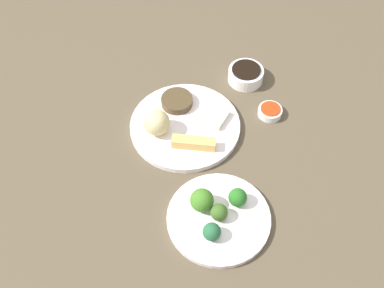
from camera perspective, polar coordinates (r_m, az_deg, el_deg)
The scene contains 15 objects.
tabletop at distance 1.31m, azimuth -2.03°, elevation 1.38°, with size 2.20×2.20×0.02m, color brown.
main_plate at distance 1.30m, azimuth -0.80°, elevation 2.08°, with size 0.29×0.29×0.02m, color white.
rice_scoop at distance 1.26m, azimuth -4.11°, elevation 2.49°, with size 0.07×0.07×0.07m, color #CAB97E.
spring_roll at distance 1.24m, azimuth 0.19°, elevation 0.12°, with size 0.11×0.03×0.03m, color tan.
crab_rangoon_wonton at distance 1.30m, azimuth 2.36°, elevation 3.27°, with size 0.07×0.06×0.02m, color beige.
stir_fry_heap at distance 1.33m, azimuth -1.75°, elevation 4.97°, with size 0.08×0.08×0.02m, color #453620.
broccoli_plate at distance 1.15m, azimuth 3.09°, elevation -8.57°, with size 0.24×0.24×0.01m, color white.
broccoli_floret_0 at distance 1.13m, azimuth 1.15°, elevation -6.48°, with size 0.06×0.06×0.06m, color #3B7121.
broccoli_floret_1 at distance 1.13m, azimuth 3.14°, elevation -7.86°, with size 0.04×0.04×0.04m, color #37591F.
broccoli_floret_2 at distance 1.15m, azimuth 5.28°, elevation -6.14°, with size 0.04×0.04×0.04m, color #25651F.
broccoli_floret_3 at distance 1.10m, azimuth 2.29°, elevation -10.07°, with size 0.04×0.04×0.04m, color #245A36.
soy_sauce_bowl at distance 1.42m, azimuth 6.20°, elevation 7.89°, with size 0.10×0.10×0.04m, color white.
soy_sauce_bowl_liquid at distance 1.40m, azimuth 6.27°, elevation 8.50°, with size 0.08×0.08×0.00m, color black.
sauce_ramekin_sweet_and_sour at distance 1.34m, azimuth 8.97°, elevation 3.69°, with size 0.06×0.06×0.02m, color white.
sauce_ramekin_sweet_and_sour_liquid at distance 1.34m, azimuth 9.03°, elevation 4.03°, with size 0.05×0.05×0.00m, color red.
Camera 1 is at (-0.47, 0.66, 1.04)m, focal length 46.32 mm.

